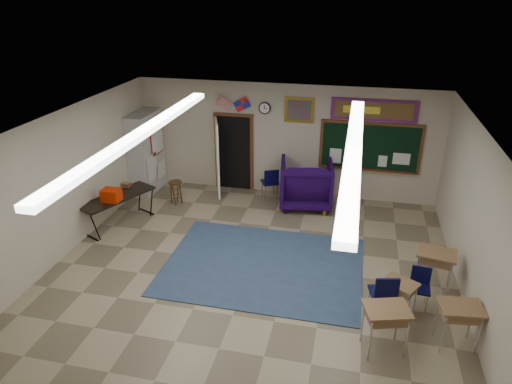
% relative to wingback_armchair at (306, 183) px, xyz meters
% --- Properties ---
extents(floor, '(9.00, 9.00, 0.00)m').
position_rel_wingback_armchair_xyz_m(floor, '(-0.68, -3.83, -0.61)').
color(floor, gray).
rests_on(floor, ground).
extents(back_wall, '(8.00, 0.04, 3.00)m').
position_rel_wingback_armchair_xyz_m(back_wall, '(-0.68, 0.67, 0.89)').
color(back_wall, beige).
rests_on(back_wall, floor).
extents(left_wall, '(0.04, 9.00, 3.00)m').
position_rel_wingback_armchair_xyz_m(left_wall, '(-4.68, -3.83, 0.89)').
color(left_wall, beige).
rests_on(left_wall, floor).
extents(right_wall, '(0.04, 9.00, 3.00)m').
position_rel_wingback_armchair_xyz_m(right_wall, '(3.32, -3.83, 0.89)').
color(right_wall, beige).
rests_on(right_wall, floor).
extents(ceiling, '(8.00, 9.00, 0.04)m').
position_rel_wingback_armchair_xyz_m(ceiling, '(-0.68, -3.83, 2.39)').
color(ceiling, silver).
rests_on(ceiling, back_wall).
extents(area_rug, '(4.00, 3.00, 0.02)m').
position_rel_wingback_armchair_xyz_m(area_rug, '(-0.48, -3.03, -0.60)').
color(area_rug, '#384B6B').
rests_on(area_rug, floor).
extents(fluorescent_strips, '(3.86, 6.00, 0.10)m').
position_rel_wingback_armchair_xyz_m(fluorescent_strips, '(-0.68, -3.83, 2.33)').
color(fluorescent_strips, white).
rests_on(fluorescent_strips, ceiling).
extents(doorway, '(1.10, 0.89, 2.16)m').
position_rel_wingback_armchair_xyz_m(doorway, '(-2.18, 0.52, 0.45)').
color(doorway, black).
rests_on(doorway, back_wall).
extents(chalkboard, '(2.55, 0.14, 1.30)m').
position_rel_wingback_armchair_xyz_m(chalkboard, '(1.52, 0.63, 0.86)').
color(chalkboard, '#5A2F19').
rests_on(chalkboard, back_wall).
extents(bulletin_board, '(2.10, 0.05, 0.55)m').
position_rel_wingback_armchair_xyz_m(bulletin_board, '(1.52, 0.63, 1.84)').
color(bulletin_board, red).
rests_on(bulletin_board, back_wall).
extents(framed_art_print, '(0.75, 0.05, 0.65)m').
position_rel_wingback_armchair_xyz_m(framed_art_print, '(-0.33, 0.63, 1.74)').
color(framed_art_print, olive).
rests_on(framed_art_print, back_wall).
extents(wall_clock, '(0.32, 0.05, 0.32)m').
position_rel_wingback_armchair_xyz_m(wall_clock, '(-1.23, 0.63, 1.74)').
color(wall_clock, black).
rests_on(wall_clock, back_wall).
extents(wall_flags, '(1.16, 0.06, 0.70)m').
position_rel_wingback_armchair_xyz_m(wall_flags, '(-2.08, 0.61, 1.87)').
color(wall_flags, red).
rests_on(wall_flags, back_wall).
extents(storage_cabinet, '(0.59, 1.25, 2.20)m').
position_rel_wingback_armchair_xyz_m(storage_cabinet, '(-4.40, 0.02, 0.49)').
color(storage_cabinet, '#B1B0AC').
rests_on(storage_cabinet, floor).
extents(wingback_armchair, '(1.48, 1.51, 1.22)m').
position_rel_wingback_armchair_xyz_m(wingback_armchair, '(0.00, 0.00, 0.00)').
color(wingback_armchair, '#190535').
rests_on(wingback_armchair, floor).
extents(student_chair_reading, '(0.58, 0.58, 0.87)m').
position_rel_wingback_armchair_xyz_m(student_chair_reading, '(-1.00, 0.21, -0.17)').
color(student_chair_reading, black).
rests_on(student_chair_reading, floor).
extents(student_chair_desk_a, '(0.53, 0.53, 0.89)m').
position_rel_wingback_armchair_xyz_m(student_chair_desk_a, '(1.83, -4.07, -0.16)').
color(student_chair_desk_a, black).
rests_on(student_chair_desk_a, floor).
extents(student_chair_desk_b, '(0.40, 0.40, 0.75)m').
position_rel_wingback_armchair_xyz_m(student_chair_desk_b, '(2.48, -3.70, -0.23)').
color(student_chair_desk_b, black).
rests_on(student_chair_desk_b, floor).
extents(student_desk_front_left, '(0.69, 0.64, 0.66)m').
position_rel_wingback_armchair_xyz_m(student_desk_front_left, '(2.11, -3.98, -0.24)').
color(student_desk_front_left, olive).
rests_on(student_desk_front_left, floor).
extents(student_desk_front_right, '(0.77, 0.63, 0.82)m').
position_rel_wingback_armchair_xyz_m(student_desk_front_right, '(2.78, -3.10, -0.15)').
color(student_desk_front_right, olive).
rests_on(student_desk_front_right, floor).
extents(student_desk_back_left, '(0.80, 0.68, 0.82)m').
position_rel_wingback_armchair_xyz_m(student_desk_back_left, '(1.84, -4.93, -0.15)').
color(student_desk_back_left, olive).
rests_on(student_desk_back_left, floor).
extents(student_desk_back_right, '(0.70, 0.56, 0.77)m').
position_rel_wingback_armchair_xyz_m(student_desk_back_right, '(2.97, -4.57, -0.18)').
color(student_desk_back_right, olive).
rests_on(student_desk_back_right, floor).
extents(folding_table, '(1.31, 1.92, 1.04)m').
position_rel_wingback_armchair_xyz_m(folding_table, '(-4.20, -2.07, -0.19)').
color(folding_table, black).
rests_on(folding_table, floor).
extents(wooden_stool, '(0.35, 0.35, 0.62)m').
position_rel_wingback_armchair_xyz_m(wooden_stool, '(-3.32, -0.67, -0.29)').
color(wooden_stool, '#493016').
rests_on(wooden_stool, floor).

